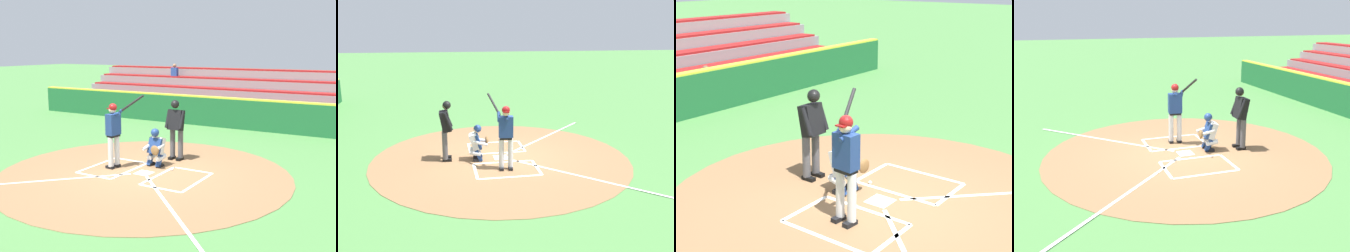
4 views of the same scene
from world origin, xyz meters
TOP-DOWN VIEW (x-y plane):
  - ground_plane at (0.00, 0.00)m, footprint 120.00×120.00m
  - dirt_circle at (0.00, 0.00)m, footprint 8.00×8.00m
  - home_plate_and_chalk at (0.00, 0.88)m, footprint 7.93×4.91m
  - batter at (1.01, -0.02)m, footprint 0.98×0.64m
  - catcher at (0.07, -0.74)m, footprint 0.59×0.65m
  - plate_umpire at (-0.08, -1.68)m, footprint 0.59×0.41m
  - baseball at (-0.54, -0.59)m, footprint 0.07×0.07m

SIDE VIEW (x-z plane):
  - ground_plane at x=0.00m, z-range 0.00..0.00m
  - dirt_circle at x=0.00m, z-range 0.00..0.01m
  - home_plate_and_chalk at x=0.00m, z-range 0.01..0.02m
  - baseball at x=-0.54m, z-range 0.00..0.07m
  - catcher at x=0.07m, z-range 0.02..1.15m
  - plate_umpire at x=-0.08m, z-range 0.14..2.01m
  - batter at x=1.01m, z-range 0.04..2.16m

